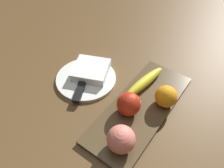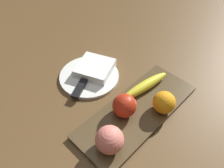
% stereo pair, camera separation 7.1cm
% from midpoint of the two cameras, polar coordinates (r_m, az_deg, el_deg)
% --- Properties ---
extents(ground_plane, '(2.40, 2.40, 0.00)m').
position_cam_midpoint_polar(ground_plane, '(0.71, 1.84, -5.23)').
color(ground_plane, brown).
extents(fruit_tray, '(0.41, 0.16, 0.01)m').
position_cam_midpoint_polar(fruit_tray, '(0.69, 4.45, -6.12)').
color(fruit_tray, '#4E3C24').
rests_on(fruit_tray, ground_plane).
extents(apple, '(0.07, 0.07, 0.07)m').
position_cam_midpoint_polar(apple, '(0.65, 1.16, -5.28)').
color(apple, '#AD2714').
rests_on(apple, fruit_tray).
extents(banana, '(0.19, 0.06, 0.03)m').
position_cam_midpoint_polar(banana, '(0.73, 5.68, 0.26)').
color(banana, yellow).
rests_on(banana, fruit_tray).
extents(orange_near_apple, '(0.07, 0.07, 0.07)m').
position_cam_midpoint_polar(orange_near_apple, '(0.68, 10.74, -3.30)').
color(orange_near_apple, orange).
rests_on(orange_near_apple, fruit_tray).
extents(peach, '(0.07, 0.07, 0.07)m').
position_cam_midpoint_polar(peach, '(0.58, -1.24, -14.13)').
color(peach, '#E17769').
rests_on(peach, fruit_tray).
extents(dinner_plate, '(0.21, 0.21, 0.01)m').
position_cam_midpoint_polar(dinner_plate, '(0.79, -9.06, 1.33)').
color(dinner_plate, white).
rests_on(dinner_plate, ground_plane).
extents(folded_napkin, '(0.15, 0.15, 0.03)m').
position_cam_midpoint_polar(folded_napkin, '(0.79, -7.96, 3.45)').
color(folded_napkin, white).
rests_on(folded_napkin, dinner_plate).
extents(knife, '(0.17, 0.10, 0.01)m').
position_cam_midpoint_polar(knife, '(0.74, -10.69, -1.13)').
color(knife, silver).
rests_on(knife, dinner_plate).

